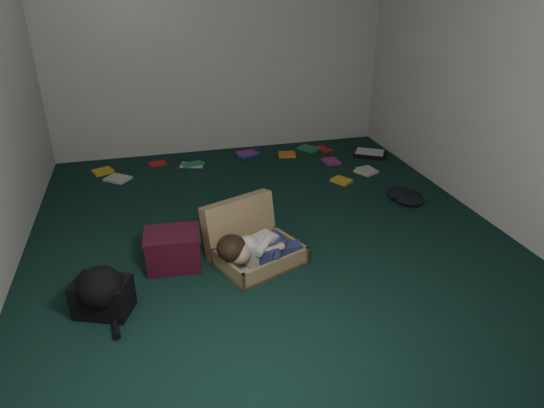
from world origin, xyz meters
name	(u,v)px	position (x,y,z in m)	size (l,w,h in m)	color
floor	(268,233)	(0.00, 0.00, 0.00)	(4.50, 4.50, 0.00)	black
wall_back	(218,43)	(0.00, 2.25, 1.30)	(4.50, 4.50, 0.00)	silver
wall_front	(427,214)	(0.00, -2.25, 1.30)	(4.50, 4.50, 0.00)	silver
wall_right	(495,69)	(2.00, 0.00, 1.30)	(4.50, 4.50, 0.00)	silver
suitcase	(251,243)	(-0.22, -0.35, 0.14)	(0.80, 0.79, 0.45)	#9A8055
person	(258,248)	(-0.21, -0.51, 0.18)	(0.69, 0.36, 0.28)	beige
maroon_bin	(173,249)	(-0.82, -0.31, 0.15)	(0.44, 0.36, 0.29)	#400D1D
backpack	(102,295)	(-1.32, -0.76, 0.13)	(0.44, 0.35, 0.27)	black
clothing_pile	(412,193)	(1.56, 0.29, 0.07)	(0.43, 0.36, 0.14)	black
paper_tray	(370,153)	(1.70, 1.55, 0.03)	(0.46, 0.43, 0.05)	black
book_scatter	(254,163)	(0.26, 1.64, 0.01)	(3.08, 1.32, 0.02)	gold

